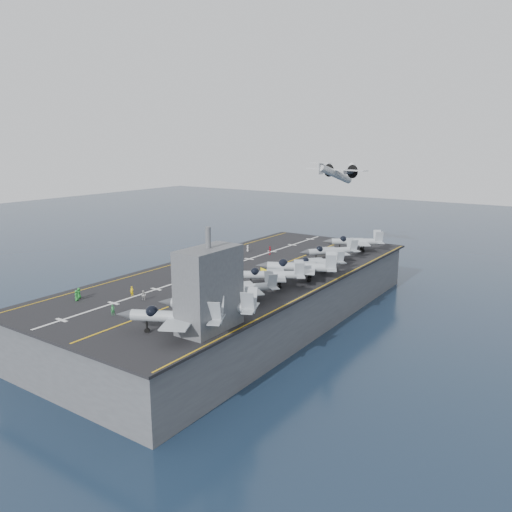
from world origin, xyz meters
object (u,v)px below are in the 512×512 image
Objects in this scene: fighter_jet_0 at (176,316)px; transport_plane at (335,174)px; island_superstructure at (209,279)px; tow_cart_a at (190,299)px.

transport_plane is at bearing 102.86° from fighter_jet_0.
transport_plane is at bearing 104.93° from island_superstructure.
tow_cart_a is at bearing -80.53° from transport_plane.
island_superstructure reaches higher than fighter_jet_0.
tow_cart_a is at bearing 123.95° from fighter_jet_0.
island_superstructure is 6.91m from fighter_jet_0.
fighter_jet_0 is at bearing -77.14° from transport_plane.
fighter_jet_0 is 7.69× the size of tow_cart_a.
tow_cart_a is 0.09× the size of transport_plane.
island_superstructure is at bearing -35.63° from tow_cart_a.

